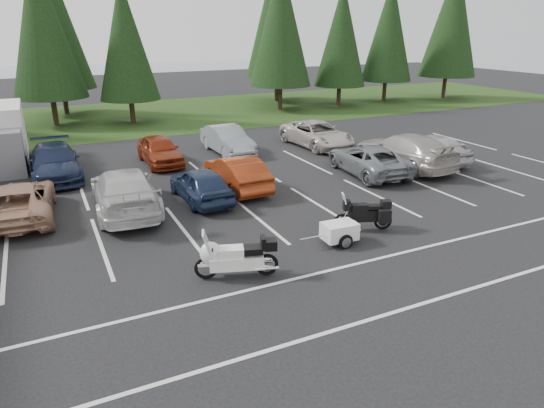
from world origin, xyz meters
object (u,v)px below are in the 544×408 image
at_px(car_near_2, 20,201).
at_px(car_near_3, 125,190).
at_px(touring_motorcycle, 236,254).
at_px(car_near_7, 404,151).
at_px(cargo_trailer, 339,233).
at_px(car_near_4, 201,184).
at_px(car_far_3, 227,140).
at_px(car_near_8, 432,148).
at_px(car_near_6, 368,159).
at_px(car_near_5, 237,173).
at_px(car_far_1, 55,162).
at_px(car_far_4, 317,134).
at_px(car_far_2, 160,150).
at_px(adventure_motorcycle, 363,211).

distance_m(car_near_2, car_near_3, 3.62).
bearing_deg(touring_motorcycle, car_near_7, 48.73).
relative_size(touring_motorcycle, cargo_trailer, 1.65).
height_order(car_near_4, car_far_3, car_far_3).
bearing_deg(car_near_4, car_near_8, -179.86).
bearing_deg(car_near_6, car_near_5, 0.35).
relative_size(car_far_3, cargo_trailer, 2.85).
xyz_separation_m(car_near_5, car_far_1, (-6.82, 5.08, 0.03)).
distance_m(car_far_4, cargo_trailer, 13.23).
relative_size(car_near_2, car_near_4, 1.21).
distance_m(car_far_2, car_far_3, 3.88).
relative_size(car_near_2, car_near_8, 1.12).
height_order(car_near_8, car_far_3, car_near_8).
bearing_deg(car_near_2, car_near_6, -179.44).
distance_m(car_near_5, car_far_1, 8.50).
bearing_deg(car_near_8, car_far_3, -33.83).
height_order(car_near_5, car_far_1, car_far_1).
height_order(car_near_4, car_near_6, car_near_6).
relative_size(car_near_4, car_near_8, 0.92).
xyz_separation_m(car_near_3, cargo_trailer, (5.56, -5.95, -0.44)).
distance_m(car_near_7, car_far_4, 5.78).
xyz_separation_m(car_near_4, car_far_1, (-4.98, 5.86, 0.06)).
height_order(car_near_6, car_far_2, car_far_2).
bearing_deg(cargo_trailer, car_near_6, 49.35).
relative_size(car_near_7, cargo_trailer, 3.67).
relative_size(car_near_2, car_near_3, 0.88).
bearing_deg(car_near_2, car_near_5, -177.77).
bearing_deg(car_near_3, car_near_6, -175.98).
relative_size(car_near_6, car_far_4, 0.96).
bearing_deg(cargo_trailer, car_near_8, 34.99).
height_order(car_near_3, car_near_5, car_near_3).
height_order(car_near_2, car_near_5, car_near_5).
bearing_deg(car_near_2, car_near_8, -177.85).
height_order(car_near_7, car_far_3, car_near_7).
distance_m(car_near_4, cargo_trailer, 6.39).
bearing_deg(car_near_3, car_far_2, -110.83).
xyz_separation_m(car_near_2, touring_motorcycle, (5.34, -7.38, 0.04)).
bearing_deg(touring_motorcycle, car_near_2, 144.08).
relative_size(car_near_3, car_near_4, 1.39).
height_order(car_near_5, car_far_2, car_near_5).
bearing_deg(adventure_motorcycle, car_near_2, 170.13).
bearing_deg(car_far_4, car_far_3, 167.19).
bearing_deg(car_near_6, car_near_2, 2.49).
height_order(car_near_4, adventure_motorcycle, adventure_motorcycle).
bearing_deg(car_near_4, car_near_3, -5.42).
bearing_deg(car_far_1, touring_motorcycle, -72.97).
bearing_deg(car_near_6, adventure_motorcycle, 57.85).
relative_size(car_near_6, car_far_2, 1.19).
relative_size(car_near_3, car_near_8, 1.27).
distance_m(car_near_6, car_far_2, 10.22).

